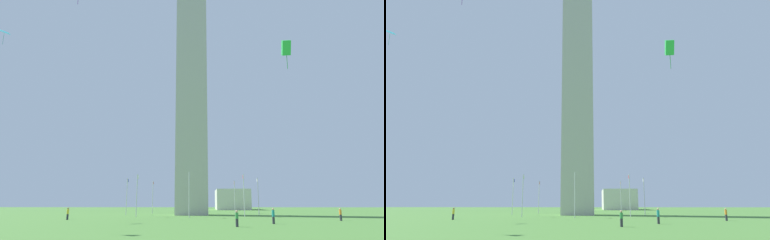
# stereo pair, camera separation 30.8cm
# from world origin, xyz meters

# --- Properties ---
(ground_plane) EXTENTS (260.00, 260.00, 0.00)m
(ground_plane) POSITION_xyz_m (0.00, 0.00, 0.00)
(ground_plane) COLOR #477A33
(obelisk_monument) EXTENTS (6.51, 6.51, 59.16)m
(obelisk_monument) POSITION_xyz_m (0.00, 0.00, 29.58)
(obelisk_monument) COLOR #B7B2A8
(obelisk_monument) RESTS_ON ground
(flagpole_n) EXTENTS (1.12, 0.14, 7.35)m
(flagpole_n) POSITION_xyz_m (13.42, 0.00, 4.05)
(flagpole_n) COLOR silver
(flagpole_n) RESTS_ON ground
(flagpole_ne) EXTENTS (1.12, 0.14, 7.35)m
(flagpole_ne) POSITION_xyz_m (9.51, 9.44, 4.05)
(flagpole_ne) COLOR silver
(flagpole_ne) RESTS_ON ground
(flagpole_e) EXTENTS (1.12, 0.14, 7.35)m
(flagpole_e) POSITION_xyz_m (0.06, 13.35, 4.05)
(flagpole_e) COLOR silver
(flagpole_e) RESTS_ON ground
(flagpole_se) EXTENTS (1.12, 0.14, 7.35)m
(flagpole_se) POSITION_xyz_m (-9.38, 9.44, 4.05)
(flagpole_se) COLOR silver
(flagpole_se) RESTS_ON ground
(flagpole_s) EXTENTS (1.12, 0.14, 7.35)m
(flagpole_s) POSITION_xyz_m (-13.29, 0.00, 4.05)
(flagpole_s) COLOR silver
(flagpole_s) RESTS_ON ground
(flagpole_sw) EXTENTS (1.12, 0.14, 7.35)m
(flagpole_sw) POSITION_xyz_m (-9.38, -9.44, 4.05)
(flagpole_sw) COLOR silver
(flagpole_sw) RESTS_ON ground
(flagpole_w) EXTENTS (1.12, 0.14, 7.35)m
(flagpole_w) POSITION_xyz_m (0.06, -13.35, 4.05)
(flagpole_w) COLOR silver
(flagpole_w) RESTS_ON ground
(flagpole_nw) EXTENTS (1.12, 0.14, 7.35)m
(flagpole_nw) POSITION_xyz_m (9.51, -9.44, 4.05)
(flagpole_nw) COLOR silver
(flagpole_nw) RESTS_ON ground
(person_green_shirt) EXTENTS (0.32, 0.32, 1.62)m
(person_green_shirt) POSITION_xyz_m (-34.77, -5.79, 0.80)
(person_green_shirt) COLOR #2D2D38
(person_green_shirt) RESTS_ON ground
(person_orange_shirt) EXTENTS (0.32, 0.32, 1.67)m
(person_orange_shirt) POSITION_xyz_m (-22.24, -20.90, 0.83)
(person_orange_shirt) COLOR #2D2D38
(person_orange_shirt) RESTS_ON ground
(person_yellow_shirt) EXTENTS (0.32, 0.32, 1.70)m
(person_yellow_shirt) POSITION_xyz_m (-20.69, 17.11, 0.84)
(person_yellow_shirt) COLOR #2D2D38
(person_yellow_shirt) RESTS_ON ground
(person_teal_shirt) EXTENTS (0.32, 0.32, 1.77)m
(person_teal_shirt) POSITION_xyz_m (-29.64, -10.44, 0.88)
(person_teal_shirt) COLOR #2D2D38
(person_teal_shirt) RESTS_ON ground
(kite_cyan_diamond) EXTENTS (2.07, 2.00, 2.69)m
(kite_cyan_diamond) POSITION_xyz_m (-22.10, 29.34, 28.97)
(kite_cyan_diamond) COLOR #33C6D1
(kite_green_box) EXTENTS (1.10, 0.68, 2.30)m
(kite_green_box) POSITION_xyz_m (-47.07, -8.71, 13.55)
(kite_green_box) COLOR green
(distant_building) EXTENTS (22.54, 11.52, 7.03)m
(distant_building) POSITION_xyz_m (57.68, -12.44, 3.52)
(distant_building) COLOR beige
(distant_building) RESTS_ON ground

